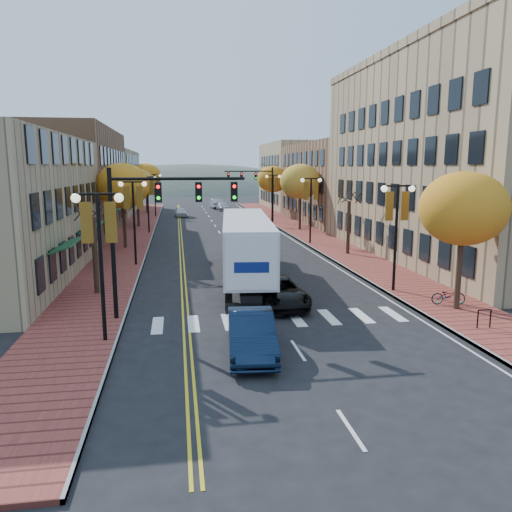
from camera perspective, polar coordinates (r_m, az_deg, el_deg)
name	(u,v)px	position (r m, az deg, el deg)	size (l,w,h in m)	color
ground	(287,334)	(21.60, 3.54, -8.85)	(200.00, 200.00, 0.00)	black
sidewalk_left	(134,235)	(53.07, -13.82, 2.33)	(4.00, 85.00, 0.15)	brown
sidewalk_right	(303,232)	(54.58, 5.38, 2.79)	(4.00, 85.00, 0.15)	brown
building_left_mid	(57,182)	(57.33, -21.83, 7.91)	(12.00, 24.00, 11.00)	brown
building_left_far	(95,182)	(81.92, -17.97, 8.07)	(12.00, 26.00, 9.50)	#9E8966
building_right_near	(478,161)	(42.66, 23.99, 9.93)	(15.00, 28.00, 15.00)	#997F5B
building_right_mid	(357,183)	(66.09, 11.47, 8.19)	(15.00, 24.00, 10.00)	brown
building_right_far	(312,176)	(87.03, 6.39, 9.08)	(15.00, 20.00, 11.00)	#9E8966
tree_left_a	(95,255)	(28.69, -17.92, 0.07)	(0.28, 0.28, 4.20)	#382619
tree_left_b	(123,186)	(44.18, -15.00, 7.76)	(4.48, 4.48, 7.21)	#382619
tree_left_c	(137,184)	(60.13, -13.44, 8.00)	(4.16, 4.16, 6.69)	#382619
tree_left_d	(146,176)	(78.07, -12.47, 8.87)	(4.61, 4.61, 7.42)	#382619
tree_right_a	(463,209)	(25.82, 22.62, 5.00)	(4.16, 4.16, 6.69)	#382619
tree_right_b	(348,228)	(40.54, 10.52, 3.21)	(0.28, 0.28, 4.20)	#382619
tree_right_c	(300,181)	(55.61, 5.09, 8.48)	(4.48, 4.48, 7.21)	#382619
tree_right_d	(273,179)	(71.24, 1.93, 8.75)	(4.35, 4.35, 7.00)	#382619
lamp_left_a	(100,238)	(20.33, -17.44, 1.96)	(1.96, 0.36, 6.05)	black
lamp_left_b	(134,206)	(36.15, -13.82, 5.53)	(1.96, 0.36, 6.05)	black
lamp_left_c	(148,193)	(54.08, -12.28, 7.02)	(1.96, 0.36, 6.05)	black
lamp_left_d	(155,187)	(72.04, -11.51, 7.77)	(1.96, 0.36, 6.05)	black
lamp_right_a	(397,217)	(28.69, 15.79, 4.31)	(1.96, 0.36, 6.05)	black
lamp_right_b	(311,198)	(45.61, 6.29, 6.66)	(1.96, 0.36, 6.05)	black
lamp_right_c	(273,189)	(63.13, 1.96, 7.66)	(1.96, 0.36, 6.05)	black
traffic_mast_near	(155,214)	(23.04, -11.46, 4.71)	(6.10, 0.35, 7.00)	black
traffic_mast_far	(257,184)	(62.75, 0.14, 8.23)	(6.10, 0.34, 7.00)	black
semi_truck	(245,243)	(30.92, -1.25, 1.51)	(4.19, 16.48, 4.07)	black
navy_sedan	(251,334)	(19.08, -0.55, -8.87)	(1.70, 4.89, 1.61)	black
black_suv	(278,292)	(25.59, 2.54, -4.12)	(2.40, 5.19, 1.44)	black
car_far_white	(181,212)	(72.22, -8.59, 4.99)	(1.59, 3.96, 1.35)	silver
car_far_silver	(223,206)	(82.28, -3.85, 5.67)	(1.78, 4.39, 1.27)	#ABAAB2
car_far_oncoming	(216,204)	(86.27, -4.56, 5.98)	(1.70, 4.87, 1.61)	#ADAEB5
bicycle	(448,296)	(27.15, 21.14, -4.25)	(0.59, 1.69, 0.89)	gray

